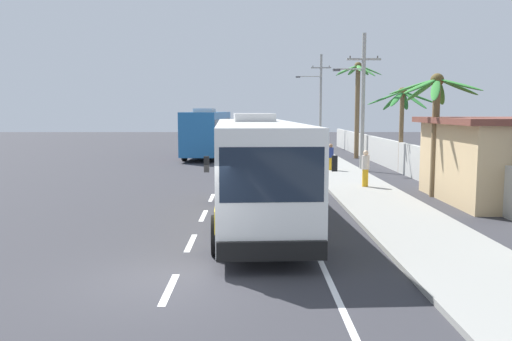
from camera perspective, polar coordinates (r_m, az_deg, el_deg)
name	(u,v)px	position (r m, az deg, el deg)	size (l,w,h in m)	color
ground_plane	(173,282)	(11.99, -8.88, -11.66)	(160.00, 160.00, 0.00)	#303035
sidewalk_kerb	(378,201)	(22.17, 12.85, -3.17)	(3.20, 90.00, 0.14)	gray
lane_markings	(261,187)	(25.87, 0.55, -1.79)	(3.57, 71.00, 0.01)	white
boundary_wall	(438,169)	(26.93, 18.84, 0.12)	(0.24, 60.00, 1.81)	#B2B2AD
coach_bus_foreground	(256,165)	(17.92, -0.01, 0.57)	(3.42, 12.50, 3.60)	white
coach_bus_far_lane	(207,132)	(42.47, -5.21, 4.11)	(3.48, 10.85, 3.84)	#2366A8
motorcycle_beside_bus	(298,171)	(26.96, 4.45, -0.06)	(0.56, 1.96, 1.63)	black
pedestrian_near_kerb	(330,156)	(32.27, 7.95, 1.51)	(0.36, 0.36, 1.58)	gold
pedestrian_midwalk	(365,168)	(25.55, 11.60, 0.32)	(0.36, 0.36, 1.71)	gold
utility_pole_mid	(362,99)	(33.29, 11.24, 7.54)	(2.90, 0.24, 8.31)	#9E9E99
utility_pole_far	(320,98)	(52.99, 6.82, 7.65)	(3.46, 0.24, 9.11)	#9E9E99
palm_nearest	(435,106)	(24.01, 18.61, 6.54)	(3.91, 3.63, 5.26)	brown
palm_second	(358,93)	(42.02, 10.79, 8.18)	(3.57, 3.70, 7.37)	brown
palm_third	(402,108)	(32.99, 15.31, 6.42)	(4.14, 3.65, 5.05)	brown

